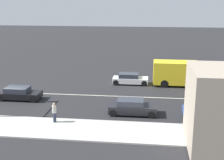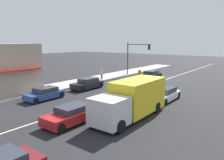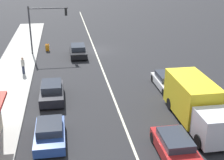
% 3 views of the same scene
% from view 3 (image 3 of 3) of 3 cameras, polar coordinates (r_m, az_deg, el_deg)
% --- Properties ---
extents(ground_plane, '(160.00, 160.00, 0.00)m').
position_cam_3_polar(ground_plane, '(22.58, 1.82, -7.15)').
color(ground_plane, '#232326').
extents(lane_marking_center, '(0.16, 60.00, 0.01)m').
position_cam_3_polar(lane_marking_center, '(39.16, -3.14, 5.44)').
color(lane_marking_center, beige).
rests_on(lane_marking_center, ground).
extents(traffic_signal_main, '(4.59, 0.34, 5.60)m').
position_cam_3_polar(traffic_signal_main, '(37.44, -12.65, 10.34)').
color(traffic_signal_main, '#333338').
rests_on(traffic_signal_main, sidewalk_right).
extents(pedestrian, '(0.34, 0.34, 1.67)m').
position_cam_3_polar(pedestrian, '(31.75, -15.98, 2.63)').
color(pedestrian, '#282D42').
rests_on(pedestrian, sidewalk_right).
extents(warning_aframe_sign, '(0.45, 0.53, 0.84)m').
position_cam_3_polar(warning_aframe_sign, '(39.57, -11.75, 5.82)').
color(warning_aframe_sign, orange).
rests_on(warning_aframe_sign, ground).
extents(delivery_truck, '(2.44, 7.50, 2.87)m').
position_cam_3_polar(delivery_truck, '(22.34, 15.17, -4.06)').
color(delivery_truck, silver).
rests_on(delivery_truck, ground).
extents(sedan_dark, '(1.87, 4.23, 1.37)m').
position_cam_3_polar(sedan_dark, '(25.77, -10.95, -2.13)').
color(sedan_dark, black).
rests_on(sedan_dark, ground).
extents(hatchback_red, '(1.90, 4.32, 1.30)m').
position_cam_3_polar(hatchback_red, '(18.70, 11.57, -12.00)').
color(hatchback_red, '#AD1E1E').
rests_on(hatchback_red, ground).
extents(coupe_blue, '(1.87, 3.92, 1.24)m').
position_cam_3_polar(coupe_blue, '(20.12, -11.29, -9.51)').
color(coupe_blue, '#284793').
rests_on(coupe_blue, ground).
extents(van_white, '(1.82, 4.22, 1.30)m').
position_cam_3_polar(van_white, '(27.95, 10.00, -0.24)').
color(van_white, silver).
rests_on(van_white, ground).
extents(suv_black, '(1.87, 4.30, 1.29)m').
position_cam_3_polar(suv_black, '(36.85, -6.23, 5.32)').
color(suv_black, black).
rests_on(suv_black, ground).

